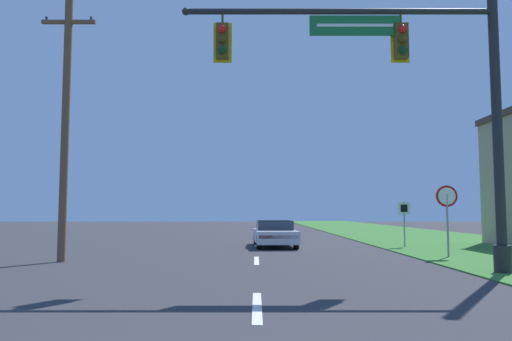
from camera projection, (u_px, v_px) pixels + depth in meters
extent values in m
cube|color=#38752D|center=(417.00, 236.00, 32.37)|extent=(10.00, 110.00, 0.04)
cube|color=silver|center=(257.00, 307.00, 8.44)|extent=(0.16, 2.80, 0.01)
cube|color=silver|center=(256.00, 261.00, 16.42)|extent=(0.16, 2.80, 0.01)
cube|color=silver|center=(256.00, 245.00, 24.39)|extent=(0.16, 2.80, 0.01)
cube|color=silver|center=(256.00, 237.00, 32.36)|extent=(0.16, 2.80, 0.01)
cube|color=silver|center=(256.00, 232.00, 40.33)|extent=(0.16, 2.80, 0.01)
cylinder|color=#232326|center=(502.00, 259.00, 12.96)|extent=(0.44, 0.44, 0.70)
cylinder|color=#232326|center=(497.00, 128.00, 13.24)|extent=(0.26, 0.26, 7.59)
cylinder|color=#232326|center=(339.00, 12.00, 13.51)|extent=(8.32, 0.16, 0.16)
sphere|color=#232326|center=(185.00, 11.00, 13.50)|extent=(0.21, 0.21, 0.21)
cube|color=#196B33|center=(354.00, 26.00, 13.47)|extent=(2.45, 0.06, 0.55)
cube|color=white|center=(355.00, 25.00, 13.44)|extent=(2.06, 0.01, 0.08)
cylinder|color=#4C4214|center=(222.00, 18.00, 13.49)|extent=(0.06, 0.06, 0.35)
cube|color=yellow|center=(222.00, 43.00, 13.57)|extent=(0.50, 0.03, 1.11)
cube|color=#4C4214|center=(222.00, 41.00, 13.44)|extent=(0.34, 0.24, 0.95)
sphere|color=red|center=(222.00, 29.00, 13.32)|extent=(0.22, 0.22, 0.22)
sphere|color=#51380F|center=(222.00, 39.00, 13.30)|extent=(0.22, 0.22, 0.22)
sphere|color=#0F3D19|center=(222.00, 50.00, 13.27)|extent=(0.22, 0.22, 0.22)
cylinder|color=#4C4214|center=(400.00, 18.00, 13.49)|extent=(0.06, 0.06, 0.35)
cube|color=yellow|center=(400.00, 43.00, 13.57)|extent=(0.50, 0.03, 1.11)
cube|color=#4C4214|center=(401.00, 41.00, 13.44)|extent=(0.34, 0.24, 0.95)
sphere|color=red|center=(402.00, 29.00, 13.32)|extent=(0.22, 0.22, 0.22)
sphere|color=#51380F|center=(402.00, 39.00, 13.30)|extent=(0.22, 0.22, 0.22)
sphere|color=#0F3D19|center=(403.00, 50.00, 13.28)|extent=(0.22, 0.22, 0.22)
cylinder|color=black|center=(288.00, 238.00, 24.77)|extent=(0.22, 0.64, 0.64)
cylinder|color=black|center=(256.00, 238.00, 24.70)|extent=(0.22, 0.64, 0.64)
cylinder|color=black|center=(296.00, 242.00, 21.54)|extent=(0.22, 0.64, 0.64)
cylinder|color=black|center=(259.00, 242.00, 21.47)|extent=(0.22, 0.64, 0.64)
cube|color=silver|center=(274.00, 236.00, 23.14)|extent=(2.02, 4.72, 0.55)
cube|color=#283342|center=(274.00, 225.00, 23.29)|extent=(1.68, 2.02, 0.42)
cube|color=silver|center=(274.00, 221.00, 23.31)|extent=(1.64, 1.98, 0.06)
cube|color=#B71414|center=(279.00, 237.00, 20.86)|extent=(1.68, 0.13, 0.14)
cylinder|color=gray|center=(447.00, 225.00, 17.54)|extent=(0.07, 0.07, 2.20)
cylinder|color=red|center=(446.00, 196.00, 17.62)|extent=(0.76, 0.04, 0.76)
cylinder|color=white|center=(447.00, 196.00, 17.60)|extent=(0.61, 0.01, 0.61)
cylinder|color=gray|center=(404.00, 224.00, 22.50)|extent=(0.06, 0.06, 2.00)
cube|color=white|center=(404.00, 208.00, 22.56)|extent=(0.55, 0.04, 0.60)
cube|color=black|center=(404.00, 208.00, 22.54)|extent=(0.31, 0.01, 0.34)
cylinder|color=brown|center=(65.00, 126.00, 16.43)|extent=(0.26, 0.26, 8.87)
cube|color=brown|center=(68.00, 22.00, 16.73)|extent=(1.80, 0.12, 0.12)
cylinder|color=#333338|center=(46.00, 18.00, 16.74)|extent=(0.08, 0.08, 0.12)
cylinder|color=#333338|center=(91.00, 18.00, 16.74)|extent=(0.08, 0.08, 0.12)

